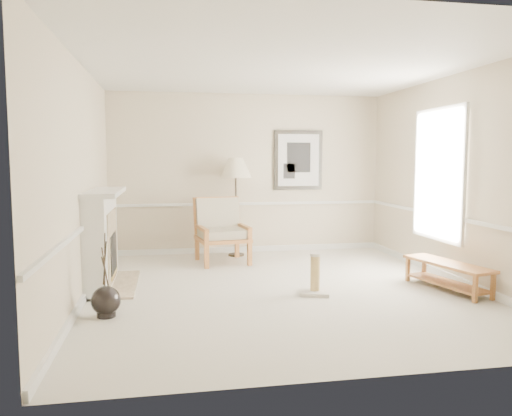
{
  "coord_description": "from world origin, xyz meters",
  "views": [
    {
      "loc": [
        -1.48,
        -6.32,
        1.73
      ],
      "look_at": [
        -0.21,
        0.7,
        1.02
      ],
      "focal_mm": 35.0,
      "sensor_mm": 36.0,
      "label": 1
    }
  ],
  "objects_px": {
    "floor_vase": "(106,302)",
    "bench": "(448,272)",
    "armchair": "(221,227)",
    "floor_lamp": "(236,170)",
    "scratching_post": "(315,281)"
  },
  "relations": [
    {
      "from": "bench",
      "to": "floor_lamp",
      "type": "bearing_deg",
      "value": 130.6
    },
    {
      "from": "armchair",
      "to": "scratching_post",
      "type": "bearing_deg",
      "value": -75.36
    },
    {
      "from": "armchair",
      "to": "scratching_post",
      "type": "relative_size",
      "value": 2.03
    },
    {
      "from": "floor_lamp",
      "to": "floor_vase",
      "type": "bearing_deg",
      "value": -120.5
    },
    {
      "from": "floor_vase",
      "to": "floor_lamp",
      "type": "relative_size",
      "value": 0.53
    },
    {
      "from": "floor_vase",
      "to": "scratching_post",
      "type": "distance_m",
      "value": 2.57
    },
    {
      "from": "floor_lamp",
      "to": "bench",
      "type": "height_order",
      "value": "floor_lamp"
    },
    {
      "from": "bench",
      "to": "armchair",
      "type": "bearing_deg",
      "value": 139.11
    },
    {
      "from": "floor_vase",
      "to": "armchair",
      "type": "distance_m",
      "value": 3.18
    },
    {
      "from": "floor_vase",
      "to": "scratching_post",
      "type": "relative_size",
      "value": 1.76
    },
    {
      "from": "floor_lamp",
      "to": "bench",
      "type": "xyz_separation_m",
      "value": [
        2.42,
        -2.82,
        -1.27
      ]
    },
    {
      "from": "floor_lamp",
      "to": "scratching_post",
      "type": "height_order",
      "value": "floor_lamp"
    },
    {
      "from": "armchair",
      "to": "bench",
      "type": "xyz_separation_m",
      "value": [
        2.74,
        -2.38,
        -0.33
      ]
    },
    {
      "from": "floor_vase",
      "to": "armchair",
      "type": "xyz_separation_m",
      "value": [
        1.56,
        2.75,
        0.41
      ]
    },
    {
      "from": "floor_vase",
      "to": "bench",
      "type": "height_order",
      "value": "floor_vase"
    }
  ]
}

